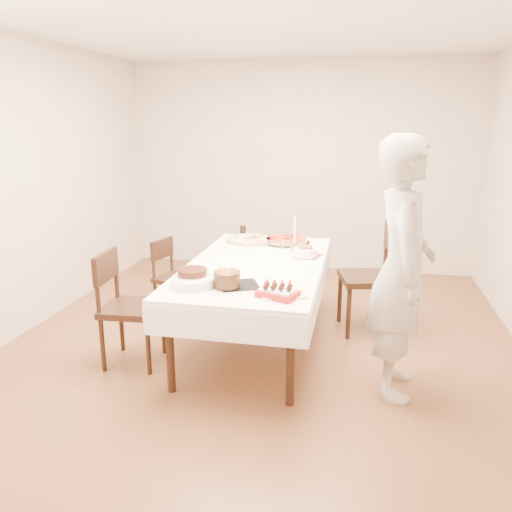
% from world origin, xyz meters
% --- Properties ---
extents(floor, '(5.00, 5.00, 0.00)m').
position_xyz_m(floor, '(0.00, 0.00, 0.00)').
color(floor, brown).
rests_on(floor, ground).
extents(wall_back, '(4.50, 0.04, 2.70)m').
position_xyz_m(wall_back, '(0.00, 2.50, 1.35)').
color(wall_back, beige).
rests_on(wall_back, floor).
extents(wall_front, '(4.50, 0.04, 2.70)m').
position_xyz_m(wall_front, '(0.00, -2.50, 1.35)').
color(wall_front, beige).
rests_on(wall_front, floor).
extents(wall_left, '(0.04, 5.00, 2.70)m').
position_xyz_m(wall_left, '(-2.25, 0.00, 1.35)').
color(wall_left, beige).
rests_on(wall_left, floor).
extents(ceiling, '(5.00, 5.00, 0.00)m').
position_xyz_m(ceiling, '(0.00, 0.00, 2.70)').
color(ceiling, white).
rests_on(ceiling, wall_back).
extents(dining_table, '(1.82, 2.40, 0.75)m').
position_xyz_m(dining_table, '(-0.06, -0.02, 0.38)').
color(dining_table, white).
rests_on(dining_table, floor).
extents(chair_right_savory, '(0.64, 0.64, 1.03)m').
position_xyz_m(chair_right_savory, '(0.90, 0.49, 0.52)').
color(chair_right_savory, black).
rests_on(chair_right_savory, floor).
extents(chair_left_savory, '(0.50, 0.50, 0.79)m').
position_xyz_m(chair_left_savory, '(-0.98, 0.47, 0.40)').
color(chair_left_savory, black).
rests_on(chair_left_savory, floor).
extents(chair_left_dessert, '(0.51, 0.51, 0.94)m').
position_xyz_m(chair_left_dessert, '(-0.97, -0.57, 0.47)').
color(chair_left_dessert, black).
rests_on(chair_left_dessert, floor).
extents(person, '(0.45, 0.68, 1.86)m').
position_xyz_m(person, '(1.11, -0.58, 0.93)').
color(person, beige).
rests_on(person, floor).
extents(pizza_white, '(0.53, 0.53, 0.04)m').
position_xyz_m(pizza_white, '(-0.27, 0.74, 0.77)').
color(pizza_white, beige).
rests_on(pizza_white, dining_table).
extents(pizza_pepperoni, '(0.62, 0.62, 0.04)m').
position_xyz_m(pizza_pepperoni, '(0.08, 0.79, 0.77)').
color(pizza_pepperoni, red).
rests_on(pizza_pepperoni, dining_table).
extents(red_placemat, '(0.27, 0.27, 0.01)m').
position_xyz_m(red_placemat, '(0.35, 0.31, 0.75)').
color(red_placemat, '#B21E1E').
rests_on(red_placemat, dining_table).
extents(pasta_bowl, '(0.24, 0.24, 0.07)m').
position_xyz_m(pasta_bowl, '(0.34, 0.27, 0.79)').
color(pasta_bowl, white).
rests_on(pasta_bowl, dining_table).
extents(taper_candle, '(0.07, 0.07, 0.32)m').
position_xyz_m(taper_candle, '(0.21, 0.49, 0.91)').
color(taper_candle, white).
rests_on(taper_candle, dining_table).
extents(shaker_pair, '(0.09, 0.09, 0.08)m').
position_xyz_m(shaker_pair, '(0.10, 0.52, 0.79)').
color(shaker_pair, white).
rests_on(shaker_pair, dining_table).
extents(cola_glass, '(0.07, 0.07, 0.12)m').
position_xyz_m(cola_glass, '(-0.41, 0.97, 0.81)').
color(cola_glass, black).
rests_on(cola_glass, dining_table).
extents(layer_cake, '(0.30, 0.30, 0.11)m').
position_xyz_m(layer_cake, '(-0.41, -0.66, 0.81)').
color(layer_cake, black).
rests_on(layer_cake, dining_table).
extents(cake_board, '(0.37, 0.37, 0.01)m').
position_xyz_m(cake_board, '(-0.06, -0.64, 0.75)').
color(cake_board, black).
rests_on(cake_board, dining_table).
extents(birthday_cake, '(0.25, 0.25, 0.18)m').
position_xyz_m(birthday_cake, '(-0.13, -0.71, 0.85)').
color(birthday_cake, '#3C2210').
rests_on(birthday_cake, dining_table).
extents(strawberry_box, '(0.32, 0.27, 0.07)m').
position_xyz_m(strawberry_box, '(0.27, -0.83, 0.78)').
color(strawberry_box, '#A51B12').
rests_on(strawberry_box, dining_table).
extents(box_lid, '(0.38, 0.31, 0.03)m').
position_xyz_m(box_lid, '(0.30, -0.78, 0.75)').
color(box_lid, beige).
rests_on(box_lid, dining_table).
extents(plate_stack, '(0.38, 0.38, 0.07)m').
position_xyz_m(plate_stack, '(-0.39, -0.72, 0.78)').
color(plate_stack, white).
rests_on(plate_stack, dining_table).
extents(china_plate, '(0.33, 0.33, 0.01)m').
position_xyz_m(china_plate, '(-0.31, -0.62, 0.76)').
color(china_plate, white).
rests_on(china_plate, dining_table).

